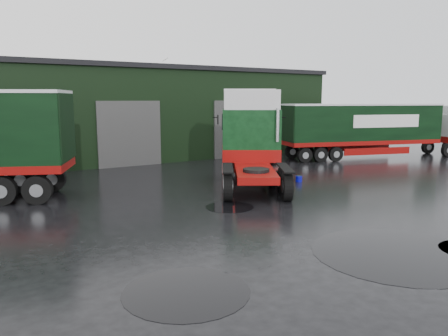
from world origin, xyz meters
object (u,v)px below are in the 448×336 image
at_px(lorry_right, 362,131).
at_px(warehouse, 100,112).
at_px(wash_bucket, 299,179).
at_px(hero_tractor, 253,139).
at_px(tree_back_b, 150,103).

bearing_deg(lorry_right, warehouse, -109.41).
bearing_deg(wash_bucket, lorry_right, 24.83).
height_order(hero_tractor, lorry_right, hero_tractor).
xyz_separation_m(wash_bucket, tree_back_b, (2.64, 25.46, 3.60)).
distance_m(hero_tractor, lorry_right, 13.29).
bearing_deg(warehouse, wash_bucket, -70.87).
bearing_deg(tree_back_b, wash_bucket, -95.91).
relative_size(hero_tractor, tree_back_b, 0.99).
bearing_deg(wash_bucket, warehouse, 109.13).
height_order(warehouse, tree_back_b, tree_back_b).
distance_m(warehouse, hero_tractor, 15.72).
relative_size(hero_tractor, wash_bucket, 23.11).
height_order(lorry_right, wash_bucket, lorry_right).
relative_size(warehouse, hero_tractor, 4.37).
xyz_separation_m(warehouse, hero_tractor, (2.50, -15.50, -0.85)).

